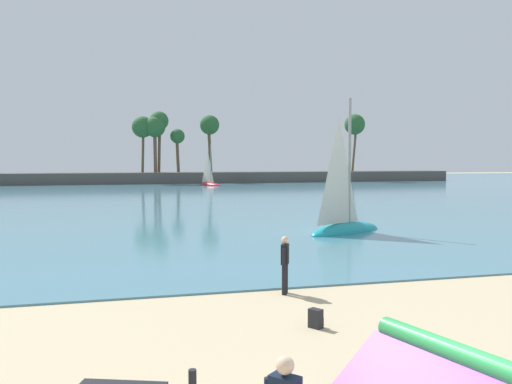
% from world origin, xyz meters
% --- Properties ---
extents(sea, '(220.00, 110.98, 0.06)m').
position_xyz_m(sea, '(0.00, 64.48, 0.03)').
color(sea, teal).
rests_on(sea, ground).
extents(palm_headland, '(105.85, 6.02, 11.77)m').
position_xyz_m(palm_headland, '(-0.46, 79.89, 2.54)').
color(palm_headland, '#514C47').
rests_on(palm_headland, ground).
extents(person_at_waterline, '(0.33, 0.51, 1.67)m').
position_xyz_m(person_at_waterline, '(0.71, 8.53, 0.89)').
color(person_at_waterline, black).
rests_on(person_at_waterline, ground).
extents(backpack_near_kite, '(0.37, 0.37, 0.44)m').
position_xyz_m(backpack_near_kite, '(0.46, 5.42, 0.21)').
color(backpack_near_kite, '#232328').
rests_on(backpack_near_kite, ground).
extents(sailboat_near_shore, '(3.26, 4.59, 6.49)m').
position_xyz_m(sailboat_near_shore, '(9.00, 70.43, 0.65)').
color(sailboat_near_shore, red).
rests_on(sailboat_near_shore, sea).
extents(sailboat_far_left, '(5.30, 3.75, 7.49)m').
position_xyz_m(sailboat_far_left, '(7.48, 19.54, 0.74)').
color(sailboat_far_left, teal).
rests_on(sailboat_far_left, sea).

